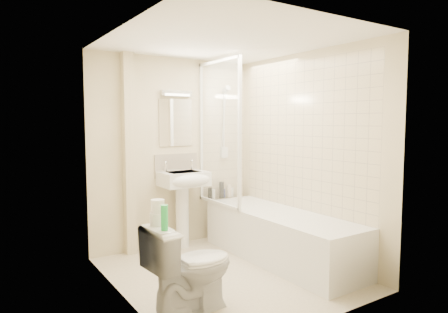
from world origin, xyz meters
TOP-DOWN VIEW (x-y plane):
  - floor at (0.00, 0.00)m, footprint 2.50×2.50m
  - wall_back at (0.00, 1.25)m, footprint 2.20×0.02m
  - wall_left at (-1.10, 0.00)m, footprint 0.02×2.50m
  - wall_right at (1.10, 0.00)m, footprint 0.02×2.50m
  - ceiling at (0.00, 0.00)m, footprint 2.20×2.50m
  - tile_back at (0.75, 1.24)m, footprint 0.70×0.01m
  - tile_right at (1.09, 0.03)m, footprint 0.01×2.10m
  - pipe_boxing at (-0.62, 1.19)m, footprint 0.12×0.12m
  - splashback at (0.03, 1.24)m, footprint 0.60×0.02m
  - mirror at (0.03, 1.24)m, footprint 0.46×0.01m
  - strip_light at (0.03, 1.22)m, footprint 0.42×0.07m
  - bathtub at (0.75, 0.03)m, footprint 0.70×2.10m
  - shower_screen at (0.40, 0.80)m, footprint 0.04×0.92m
  - shower_fixture at (0.75, 1.19)m, footprint 0.10×0.16m
  - pedestal_sink at (0.03, 1.01)m, footprint 0.57×0.51m
  - bottle_black_a at (0.49, 1.16)m, footprint 0.06×0.06m
  - bottle_white_a at (0.54, 1.16)m, footprint 0.05×0.05m
  - bottle_black_b at (0.68, 1.16)m, footprint 0.07×0.07m
  - bottle_blue at (0.71, 1.16)m, footprint 0.05×0.05m
  - bottle_cream at (0.80, 1.16)m, footprint 0.06×0.06m
  - bottle_white_b at (0.84, 1.16)m, footprint 0.06×0.06m
  - toilet at (-0.72, -0.52)m, footprint 0.56×0.83m
  - toilet_roll_lower at (-0.99, -0.46)m, footprint 0.12×0.12m
  - toilet_roll_upper at (-0.98, -0.45)m, footprint 0.11×0.11m
  - green_bottle at (-1.01, -0.63)m, footprint 0.05×0.05m

SIDE VIEW (x-z plane):
  - floor at x=0.00m, z-range 0.00..0.00m
  - bathtub at x=0.75m, z-range 0.01..0.56m
  - toilet at x=-0.72m, z-range 0.00..0.77m
  - bottle_blue at x=0.71m, z-range 0.55..0.67m
  - bottle_white_b at x=0.84m, z-range 0.55..0.68m
  - bottle_white_a at x=0.54m, z-range 0.55..0.68m
  - bottle_black_a at x=0.49m, z-range 0.55..0.71m
  - bottle_cream at x=0.80m, z-range 0.55..0.72m
  - bottle_black_b at x=0.68m, z-range 0.55..0.77m
  - pedestal_sink at x=0.03m, z-range 0.22..1.32m
  - toilet_roll_lower at x=-0.99m, z-range 0.77..0.86m
  - green_bottle at x=-1.01m, z-range 0.77..0.96m
  - toilet_roll_upper at x=-0.98m, z-range 0.86..0.97m
  - splashback at x=0.03m, z-range 0.88..1.18m
  - wall_back at x=0.00m, z-range 0.00..2.40m
  - wall_left at x=-1.10m, z-range 0.00..2.40m
  - wall_right at x=1.10m, z-range 0.00..2.40m
  - pipe_boxing at x=-0.62m, z-range 0.00..2.40m
  - tile_back at x=0.75m, z-range 0.55..2.30m
  - tile_right at x=1.09m, z-range 0.55..2.30m
  - shower_screen at x=0.40m, z-range 0.55..2.35m
  - shower_fixture at x=0.75m, z-range 1.05..2.04m
  - mirror at x=0.03m, z-range 1.28..1.88m
  - strip_light at x=0.03m, z-range 1.92..1.98m
  - ceiling at x=0.00m, z-range 2.39..2.41m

